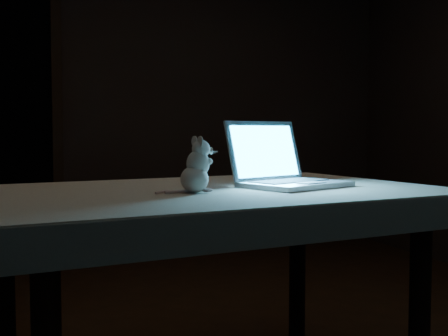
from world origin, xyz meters
name	(u,v)px	position (x,y,z in m)	size (l,w,h in m)	color
back_wall	(133,99)	(0.00, 2.50, 1.30)	(4.50, 0.04, 2.60)	black
table	(209,303)	(-0.29, -0.40, 0.41)	(1.52, 0.98, 0.82)	black
tablecloth	(210,206)	(-0.31, -0.46, 0.77)	(1.63, 1.09, 0.11)	beige
laptop	(296,153)	(0.04, -0.43, 0.95)	(0.37, 0.33, 0.25)	silver
plush_mouse	(194,165)	(-0.38, -0.51, 0.92)	(0.14, 0.14, 0.19)	silver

